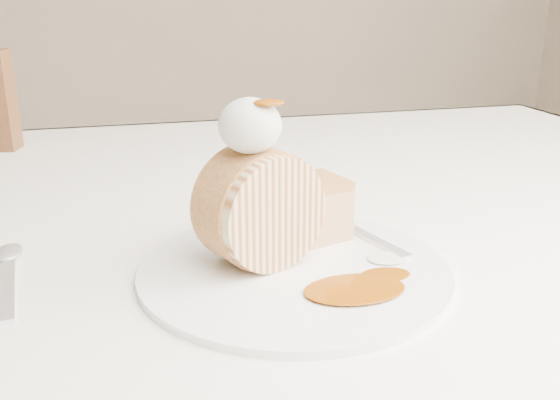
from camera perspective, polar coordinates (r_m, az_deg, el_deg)
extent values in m
cube|color=white|center=(0.73, -4.79, -1.26)|extent=(1.40, 0.90, 0.04)
cube|color=white|center=(1.19, -8.33, 0.46)|extent=(1.40, 0.01, 0.28)
cylinder|color=brown|center=(1.42, 18.50, -8.29)|extent=(0.06, 0.06, 0.71)
cylinder|color=brown|center=(1.56, -16.28, -11.71)|extent=(0.04, 0.04, 0.41)
cylinder|color=white|center=(0.53, 1.32, -6.38)|extent=(0.33, 0.33, 0.01)
cylinder|color=beige|center=(0.52, -1.82, -0.75)|extent=(0.11, 0.09, 0.10)
cube|color=#CC844D|center=(0.58, 2.91, -1.15)|extent=(0.07, 0.07, 0.05)
ellipsoid|color=silver|center=(0.50, -2.76, 6.81)|extent=(0.05, 0.05, 0.04)
ellipsoid|color=#7E3B05|center=(0.49, -1.04, 9.55)|extent=(0.03, 0.02, 0.01)
cube|color=silver|center=(0.59, 8.00, -3.33)|extent=(0.07, 0.16, 0.00)
cube|color=silver|center=(0.55, -23.60, -7.42)|extent=(0.04, 0.14, 0.00)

